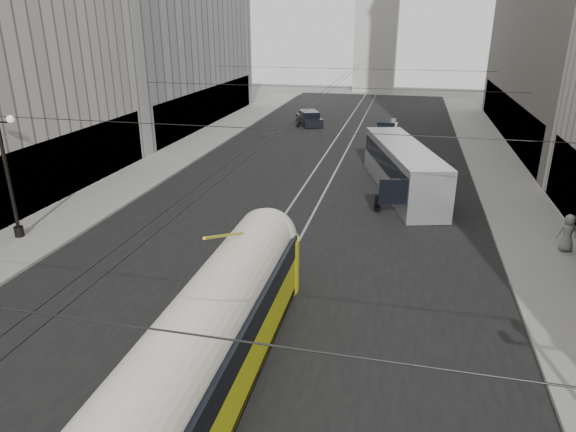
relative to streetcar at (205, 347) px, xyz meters
The scene contains 12 objects.
road 23.07m from the streetcar, 91.25° to the left, with size 20.00×85.00×0.02m, color black.
sidewalk_left 29.34m from the streetcar, 115.25° to the left, with size 4.00×72.00×0.15m, color gray.
sidewalk_right 28.93m from the streetcar, 66.54° to the left, with size 4.00×72.00×0.15m, color gray.
rail_left 23.10m from the streetcar, 93.11° to the left, with size 0.12×85.00×0.04m, color gray.
rail_right 23.06m from the streetcar, 89.38° to the left, with size 0.12×85.00×0.04m, color gray.
lamppost_left_mid 15.76m from the streetcar, 147.02° to the left, with size 1.86×0.44×6.37m.
catenary 22.40m from the streetcar, 90.99° to the left, with size 25.00×72.00×0.23m.
streetcar is the anchor object (origin of this frame).
city_bus 20.89m from the streetcar, 76.51° to the left, with size 5.47×11.95×2.93m.
sedan_white_far 37.35m from the streetcar, 85.26° to the left, with size 1.89×4.48×1.41m.
sedan_dark_far 41.06m from the streetcar, 96.83° to the left, with size 3.52×4.86×1.42m.
pedestrian_sidewalk_right 17.78m from the streetcar, 45.68° to the left, with size 0.86×0.53×1.75m, color slate.
Camera 1 is at (5.40, -1.51, 10.01)m, focal length 32.00 mm.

